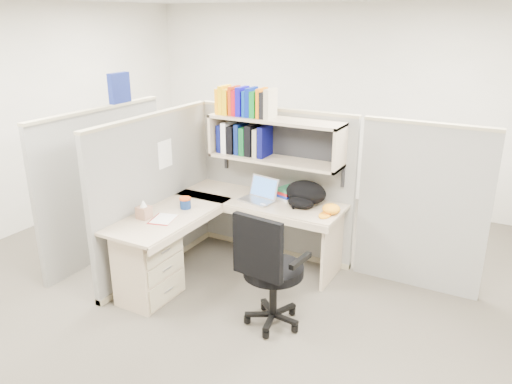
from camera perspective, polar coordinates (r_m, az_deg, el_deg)
The scene contains 14 objects.
ground at distance 5.01m, azimuth -2.71°, elevation -10.70°, with size 6.00×6.00×0.00m, color #39342C.
room_shell at distance 4.43m, azimuth -3.04°, elevation 7.75°, with size 6.00×6.00×6.00m.
cubicle at distance 5.17m, azimuth -3.73°, elevation 1.30°, with size 3.79×1.84×1.95m.
desk at distance 4.81m, azimuth -8.76°, elevation -6.38°, with size 1.74×1.75×0.73m.
laptop at distance 5.05m, azimuth 0.11°, elevation 0.23°, with size 0.34×0.34×0.24m, color #A8A8AC, non-canonical shape.
backpack at distance 4.95m, azimuth 5.48°, elevation -0.25°, with size 0.41×0.32×0.25m, color black, non-canonical shape.
orange_cap at distance 4.82m, azimuth 8.59°, elevation -1.92°, with size 0.17×0.20×0.10m, color orange, non-canonical shape.
snack_canister at distance 4.94m, azimuth -8.08°, elevation -1.22°, with size 0.11×0.11×0.11m.
tissue_box at distance 4.76m, azimuth -12.71°, elevation -1.91°, with size 0.12×0.12×0.18m, color #996E57, non-canonical shape.
mouse at distance 4.96m, azimuth 0.91°, elevation -1.44°, with size 0.09×0.06×0.03m, color #8696BF.
paper_cup at distance 5.26m, azimuth 0.94°, elevation 0.23°, with size 0.08×0.08×0.11m, color white.
book_stack at distance 5.18m, azimuth 3.67°, elevation -0.06°, with size 0.17×0.24×0.11m, color gray, non-canonical shape.
loose_paper at distance 4.74m, azimuth -10.48°, elevation -3.02°, with size 0.19×0.25×0.00m, color silver, non-canonical shape.
task_chair at distance 4.24m, azimuth 1.63°, elevation -10.85°, with size 0.58×0.53×1.07m.
Camera 1 is at (2.29, -3.68, 2.52)m, focal length 35.00 mm.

